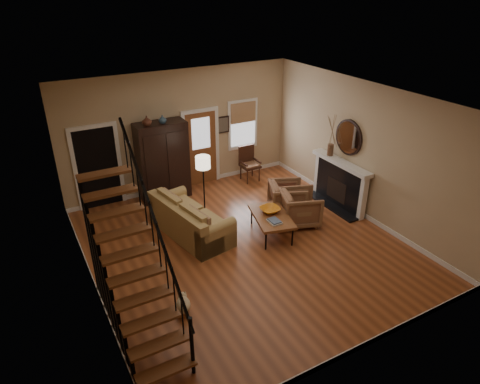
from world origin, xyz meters
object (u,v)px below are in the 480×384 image
armchair_right (287,198)px  armchair_left (300,208)px  armoire (163,161)px  sofa (191,218)px  coffee_table (271,225)px  side_chair (250,164)px  floor_lamp (204,186)px

armchair_right → armchair_left: bearing=-160.8°
armoire → sofa: bearing=-93.8°
coffee_table → armchair_left: size_ratio=1.44×
armchair_right → side_chair: bearing=19.0°
sofa → coffee_table: size_ratio=1.68×
sofa → coffee_table: bearing=-40.2°
coffee_table → armchair_left: armchair_left is taller
armoire → coffee_table: size_ratio=1.59×
armchair_left → side_chair: side_chair is taller
armchair_left → floor_lamp: (-1.83, 1.52, 0.37)m
coffee_table → armchair_right: 1.16m
sofa → armchair_right: size_ratio=2.51×
sofa → floor_lamp: size_ratio=1.42×
armchair_left → side_chair: 2.72m
sofa → coffee_table: 1.87m
coffee_table → side_chair: 3.02m
sofa → armchair_right: 2.55m
armoire → floor_lamp: 1.52m
armoire → coffee_table: 3.45m
coffee_table → floor_lamp: (-0.95, 1.62, 0.53)m
armoire → floor_lamp: bearing=-69.0°
sofa → armchair_left: size_ratio=2.43×
side_chair → armchair_right: bearing=-94.0°
armchair_right → coffee_table: bearing=150.0°
sofa → armchair_left: (2.50, -0.82, 0.00)m
armchair_left → side_chair: bearing=16.0°
armchair_right → side_chair: (0.15, 2.12, 0.11)m
armoire → armchair_right: bearing=-44.1°
coffee_table → armchair_right: size_ratio=1.49×
armoire → side_chair: (2.55, -0.20, -0.54)m
floor_lamp → side_chair: 2.36m
armchair_right → side_chair: side_chair is taller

